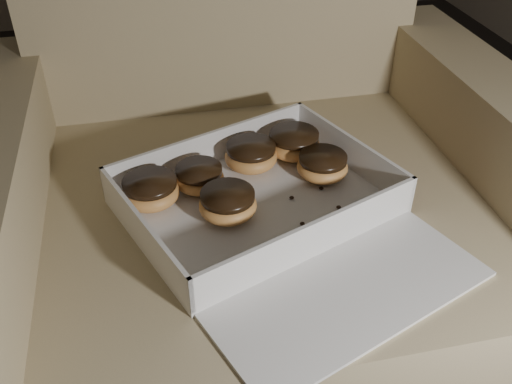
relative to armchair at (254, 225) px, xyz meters
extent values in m
cube|color=#897957|center=(0.00, -0.05, -0.08)|extent=(0.70, 0.70, 0.41)
cube|color=#897957|center=(-0.38, -0.05, -0.02)|extent=(0.12, 0.70, 0.54)
cube|color=#897957|center=(0.38, -0.05, -0.02)|extent=(0.12, 0.70, 0.54)
cube|color=silver|center=(-0.02, -0.10, 0.12)|extent=(0.43, 0.38, 0.01)
cube|color=silver|center=(-0.07, 0.02, 0.16)|extent=(0.34, 0.14, 0.05)
cube|color=silver|center=(0.03, -0.22, 0.16)|extent=(0.34, 0.14, 0.05)
cube|color=silver|center=(-0.18, -0.17, 0.16)|extent=(0.10, 0.25, 0.05)
cube|color=silver|center=(0.15, -0.04, 0.16)|extent=(0.10, 0.25, 0.05)
cube|color=#C9515C|center=(0.15, -0.04, 0.16)|extent=(0.10, 0.25, 0.05)
cube|color=silver|center=(0.06, -0.30, 0.12)|extent=(0.39, 0.27, 0.01)
ellipsoid|color=#C58545|center=(0.07, 0.01, 0.15)|extent=(0.09, 0.09, 0.04)
cylinder|color=black|center=(0.07, 0.01, 0.17)|extent=(0.08, 0.08, 0.01)
ellipsoid|color=#C58545|center=(-0.09, -0.05, 0.15)|extent=(0.07, 0.07, 0.04)
cylinder|color=black|center=(-0.09, -0.05, 0.16)|extent=(0.07, 0.07, 0.01)
ellipsoid|color=#C58545|center=(-0.01, -0.01, 0.15)|extent=(0.08, 0.08, 0.04)
cylinder|color=black|center=(-0.01, -0.01, 0.17)|extent=(0.08, 0.08, 0.01)
ellipsoid|color=#C58545|center=(-0.17, -0.07, 0.15)|extent=(0.08, 0.08, 0.04)
cylinder|color=black|center=(-0.17, -0.07, 0.17)|extent=(0.08, 0.08, 0.01)
ellipsoid|color=#C58545|center=(-0.06, -0.12, 0.15)|extent=(0.08, 0.08, 0.04)
cylinder|color=black|center=(-0.06, -0.12, 0.17)|extent=(0.08, 0.08, 0.01)
ellipsoid|color=#C58545|center=(0.10, -0.06, 0.15)|extent=(0.08, 0.08, 0.04)
cylinder|color=black|center=(0.10, -0.06, 0.16)|extent=(0.07, 0.07, 0.01)
ellipsoid|color=black|center=(0.10, -0.14, 0.13)|extent=(0.01, 0.01, 0.00)
ellipsoid|color=black|center=(0.04, -0.10, 0.13)|extent=(0.01, 0.01, 0.00)
ellipsoid|color=black|center=(0.09, -0.09, 0.13)|extent=(0.01, 0.01, 0.00)
ellipsoid|color=black|center=(0.03, -0.16, 0.13)|extent=(0.01, 0.01, 0.00)
camera|label=1|loc=(-0.16, -0.75, 0.64)|focal=40.00mm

